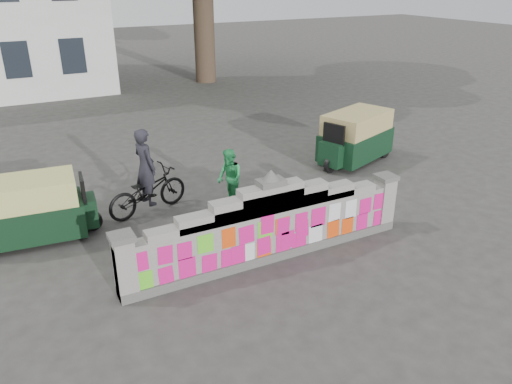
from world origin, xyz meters
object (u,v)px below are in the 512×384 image
pedestrian (230,178)px  rickshaw_right (355,137)px  cyclist_bike (148,191)px  rickshaw_left (32,209)px  cyclist_rider (146,176)px

pedestrian → rickshaw_right: (4.88, 1.15, 0.07)m
cyclist_bike → pedestrian: (1.98, -0.59, 0.19)m
rickshaw_left → cyclist_bike: bearing=9.9°
cyclist_rider → rickshaw_right: cyclist_rider is taller
rickshaw_left → rickshaw_right: bearing=10.0°
rickshaw_left → rickshaw_right: (9.52, 0.77, 0.06)m
pedestrian → rickshaw_right: 5.01m
cyclist_bike → rickshaw_right: (6.86, 0.56, 0.26)m
cyclist_rider → rickshaw_right: size_ratio=0.65×
cyclist_bike → pedestrian: size_ratio=1.44×
rickshaw_right → pedestrian: bearing=-7.0°
cyclist_bike → cyclist_rider: bearing=-0.0°
cyclist_rider → rickshaw_left: bearing=79.1°
cyclist_bike → cyclist_rider: cyclist_rider is taller
cyclist_bike → rickshaw_right: bearing=-100.8°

